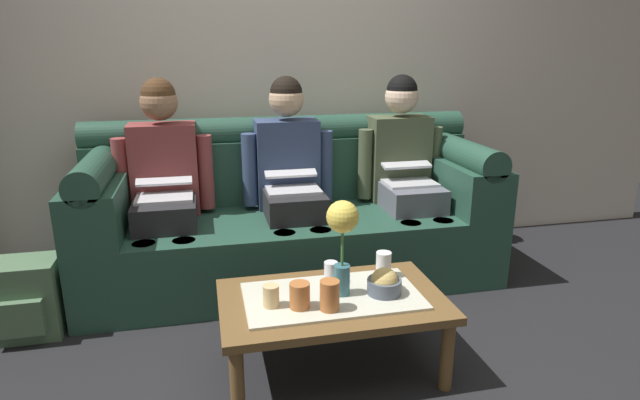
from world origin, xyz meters
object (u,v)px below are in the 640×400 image
cup_far_left (271,296)px  cup_far_right (331,272)px  person_left (164,179)px  backpack_left (24,299)px  couch (291,218)px  cup_near_right (383,264)px  flower_vase (342,230)px  cup_near_left (330,295)px  coffee_table (332,306)px  cup_far_center (300,295)px  person_middle (290,172)px  person_right (404,167)px  snack_bowl (384,284)px

cup_far_left → cup_far_right: bearing=28.8°
person_left → backpack_left: (-0.68, -0.43, -0.47)m
backpack_left → couch: bearing=17.2°
cup_near_right → person_left: bearing=137.6°
flower_vase → cup_far_right: (-0.02, 0.12, -0.24)m
cup_near_left → coffee_table: bearing=71.1°
flower_vase → cup_far_center: 0.32m
cup_near_right → cup_far_right: size_ratio=1.18×
coffee_table → backpack_left: size_ratio=2.47×
person_middle → couch: bearing=90.0°
person_left → cup_far_left: person_left is taller
flower_vase → couch: bearing=92.3°
person_left → coffee_table: size_ratio=1.27×
couch → person_right: bearing=-0.4°
snack_bowl → cup_far_right: size_ratio=1.48×
coffee_table → cup_far_right: 0.16m
person_right → cup_near_right: (-0.45, -0.92, -0.24)m
person_left → backpack_left: 0.93m
person_middle → cup_near_left: (-0.04, -1.17, -0.23)m
person_middle → person_left: bearing=180.0°
cup_near_right → backpack_left: size_ratio=0.30×
snack_bowl → cup_far_center: size_ratio=1.38×
coffee_table → person_left: bearing=124.8°
flower_vase → cup_near_right: 0.36m
couch → cup_far_right: couch is taller
person_left → cup_near_left: 1.38m
person_right → cup_far_right: person_right is taller
couch → snack_bowl: 1.11m
person_right → snack_bowl: (-0.51, -1.08, -0.25)m
person_right → cup_far_right: bearing=-127.2°
couch → cup_far_right: (0.02, -0.94, 0.04)m
couch → snack_bowl: couch is taller
person_middle → backpack_left: person_middle is taller
person_left → cup_far_right: person_left is taller
snack_bowl → cup_far_center: bearing=-173.0°
cup_near_left → cup_far_left: bearing=160.8°
backpack_left → cup_far_center: bearing=-29.0°
flower_vase → backpack_left: flower_vase is taller
person_middle → coffee_table: 1.11m
person_middle → cup_near_right: (0.28, -0.92, -0.24)m
person_left → cup_far_left: bearing=-67.1°
cup_near_left → cup_far_right: size_ratio=1.24×
couch → person_right: person_right is taller
snack_bowl → coffee_table: bearing=171.5°
person_middle → snack_bowl: (0.22, -1.08, -0.25)m
person_right → cup_far_center: 1.46m
coffee_table → flower_vase: size_ratio=2.30×
couch → coffee_table: (0.00, -1.05, -0.06)m
person_middle → backpack_left: bearing=-162.9°
cup_near_left → backpack_left: bearing=151.7°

